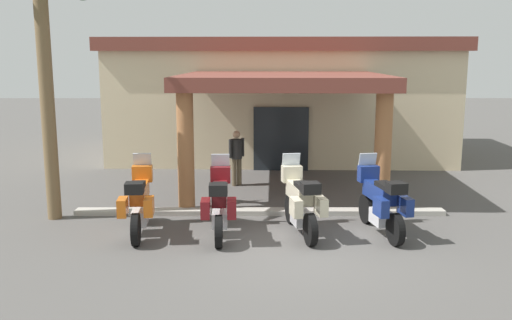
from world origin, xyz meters
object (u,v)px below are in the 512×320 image
Objects in this scene: motorcycle_maroon at (222,203)px; palm_tree_roadside at (44,13)px; motorcycle_orange at (142,202)px; motorcycle_blue at (384,202)px; motel_building at (283,97)px; motorcycle_cream at (303,202)px; pedestrian at (239,154)px.

palm_tree_roadside is (-3.94, 1.30, 3.95)m from motorcycle_maroon.
motorcycle_orange is 1.00× the size of motorcycle_maroon.
motorcycle_blue is 0.36× the size of palm_tree_roadside.
motel_building is 2.06× the size of palm_tree_roadside.
motel_building is 5.72× the size of motorcycle_cream.
motorcycle_orange is 4.69m from palm_tree_roadside.
motorcycle_orange is 1.37× the size of pedestrian.
motel_building reaches higher than motorcycle_blue.
motorcycle_orange is 3.41m from motorcycle_cream.
motorcycle_blue is (1.71, 0.01, 0.00)m from motorcycle_cream.
motorcycle_maroon is at bearing -97.69° from motel_building.
palm_tree_roadside reaches higher than motorcycle_blue.
motorcycle_cream is 1.36× the size of pedestrian.
pedestrian reaches higher than motorcycle_blue.
motorcycle_orange is (-3.38, -9.95, -1.51)m from motel_building.
motel_building is 10.07m from motorcycle_cream.
motorcycle_orange is at bearing 79.70° from motorcycle_blue.
motorcycle_blue is at bearing -9.10° from palm_tree_roadside.
motorcycle_orange is 1.01× the size of motorcycle_blue.
motel_building reaches higher than motorcycle_cream.
palm_tree_roadside is at bearing 70.54° from motorcycle_blue.
palm_tree_roadside reaches higher than motel_building.
motorcycle_maroon is (1.70, -0.11, 0.00)m from motorcycle_orange.
motorcycle_orange is 1.71m from motorcycle_maroon.
motorcycle_orange is at bearing 79.16° from motorcycle_cream.
motorcycle_maroon is at bearing 82.93° from motorcycle_cream.
motel_building is at bearing -11.41° from motorcycle_maroon.
motorcycle_blue is (5.12, 0.01, 0.00)m from motorcycle_orange.
motel_building is 10.62m from motorcycle_orange.
palm_tree_roadside is (-5.62, -8.77, 2.44)m from motel_building.
palm_tree_roadside is at bearing -120.88° from motel_building.
palm_tree_roadside is (-5.65, 1.19, 3.95)m from motorcycle_cream.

